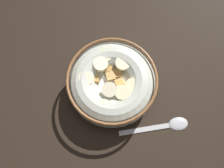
{
  "coord_description": "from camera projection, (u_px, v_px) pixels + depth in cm",
  "views": [
    {
      "loc": [
        -14.95,
        3.78,
        52.42
      ],
      "look_at": [
        0.0,
        0.0,
        3.0
      ],
      "focal_mm": 40.09,
      "sensor_mm": 36.0,
      "label": 1
    }
  ],
  "objects": [
    {
      "name": "spoon",
      "position": [
        169.0,
        125.0,
        0.52
      ],
      "size": [
        3.21,
        14.78,
        0.8
      ],
      "color": "#B7B7BC",
      "rests_on": "ground_plane"
    },
    {
      "name": "ground_plane",
      "position": [
        112.0,
        89.0,
        0.56
      ],
      "size": [
        90.33,
        90.33,
        2.0
      ],
      "primitive_type": "cube",
      "color": "black"
    },
    {
      "name": "cereal_bowl",
      "position": [
        112.0,
        83.0,
        0.51
      ],
      "size": [
        18.21,
        18.21,
        6.68
      ],
      "color": "beige",
      "rests_on": "ground_plane"
    }
  ]
}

